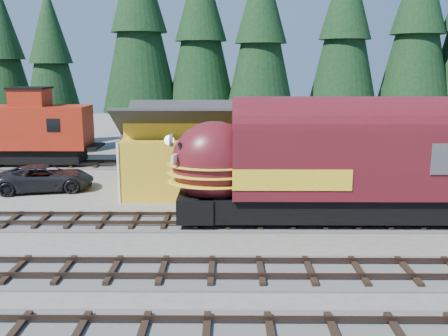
{
  "coord_description": "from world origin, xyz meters",
  "views": [
    {
      "loc": [
        -0.0,
        -19.12,
        7.48
      ],
      "look_at": [
        -0.19,
        4.0,
        2.72
      ],
      "focal_mm": 40.0,
      "sensor_mm": 36.0,
      "label": 1
    }
  ],
  "objects_px": {
    "depot": "(228,142)",
    "locomotive": "(340,169)",
    "pickup_truck_a": "(45,178)",
    "caboose": "(20,130)"
  },
  "relations": [
    {
      "from": "depot",
      "to": "locomotive",
      "type": "bearing_deg",
      "value": -50.65
    },
    {
      "from": "locomotive",
      "to": "depot",
      "type": "bearing_deg",
      "value": 129.35
    },
    {
      "from": "depot",
      "to": "pickup_truck_a",
      "type": "height_order",
      "value": "depot"
    },
    {
      "from": "locomotive",
      "to": "caboose",
      "type": "distance_m",
      "value": 25.24
    },
    {
      "from": "depot",
      "to": "caboose",
      "type": "distance_m",
      "value": 17.38
    },
    {
      "from": "locomotive",
      "to": "caboose",
      "type": "bearing_deg",
      "value": 146.31
    },
    {
      "from": "depot",
      "to": "caboose",
      "type": "height_order",
      "value": "caboose"
    },
    {
      "from": "depot",
      "to": "caboose",
      "type": "xyz_separation_m",
      "value": [
        -15.67,
        7.5,
        -0.26
      ]
    },
    {
      "from": "locomotive",
      "to": "caboose",
      "type": "height_order",
      "value": "caboose"
    },
    {
      "from": "caboose",
      "to": "depot",
      "type": "bearing_deg",
      "value": -25.57
    }
  ]
}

